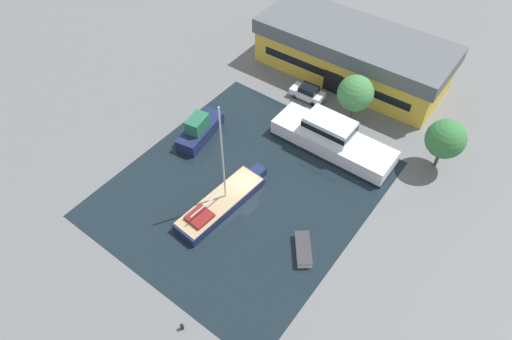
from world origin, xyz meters
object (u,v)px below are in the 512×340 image
Objects in this scene: quay_tree_by_water at (446,139)px; small_dinghy at (303,249)px; sailboat_moored at (222,202)px; motor_cruiser at (332,139)px; quay_tree_near_building at (355,93)px; parked_car at (308,92)px; cabin_boat at (200,130)px; warehouse_building at (353,53)px.

quay_tree_by_water is 1.61× the size of small_dinghy.
sailboat_moored is 3.35× the size of small_dinghy.
quay_tree_by_water is 0.43× the size of motor_cruiser.
quay_tree_near_building is at bearing 4.29° from motor_cruiser.
quay_tree_by_water is 17.02m from parked_car.
quay_tree_near_building is 1.46× the size of parked_car.
motor_cruiser reaches higher than small_dinghy.
quay_tree_by_water is at bearing 55.02° from sailboat_moored.
small_dinghy is at bearing -159.75° from motor_cruiser.
warehouse_building is at bearing 60.23° from cabin_boat.
parked_car is 0.31× the size of motor_cruiser.
quay_tree_near_building is 0.50× the size of sailboat_moored.
quay_tree_near_building reaches higher than cabin_boat.
sailboat_moored is (-14.38, -17.69, -3.22)m from quay_tree_by_water.
warehouse_building is at bearing -107.14° from small_dinghy.
small_dinghy is at bearing 7.00° from sailboat_moored.
warehouse_building is 3.55× the size of cabin_boat.
motor_cruiser reaches higher than parked_car.
quay_tree_by_water is (15.15, -8.69, 0.82)m from warehouse_building.
parked_car is at bearing 175.86° from quay_tree_by_water.
parked_car is at bearing 49.40° from motor_cruiser.
quay_tree_near_building is 0.45× the size of motor_cruiser.
sailboat_moored is 10.18m from cabin_boat.
motor_cruiser is at bearing 20.42° from cabin_boat.
sailboat_moored is at bearing -35.15° from small_dinghy.
quay_tree_by_water is at bearing 17.55° from cabin_boat.
small_dinghy is (4.83, -12.84, -1.00)m from motor_cruiser.
quay_tree_by_water is at bearing -3.45° from quay_tree_near_building.
motor_cruiser is (4.28, 13.29, 0.76)m from sailboat_moored.
quay_tree_by_water is (10.50, -0.63, -0.26)m from quay_tree_near_building.
cabin_boat is (-17.30, 5.59, 0.69)m from small_dinghy.
quay_tree_by_water is 23.02m from sailboat_moored.
quay_tree_near_building is at bearing -111.66° from small_dinghy.
quay_tree_near_building is at bearing 176.55° from quay_tree_by_water.
parked_car is 1.16× the size of small_dinghy.
warehouse_building is 3.95× the size of quay_tree_near_building.
cabin_boat is (-7.41, -20.32, -1.95)m from warehouse_building.
warehouse_building is 21.72m from cabin_boat.
small_dinghy is (9.12, 0.46, -0.23)m from sailboat_moored.
warehouse_building is 4.13× the size of quay_tree_by_water.
parked_car is (-6.22, 0.58, -3.22)m from quay_tree_near_building.
warehouse_building reaches higher than small_dinghy.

